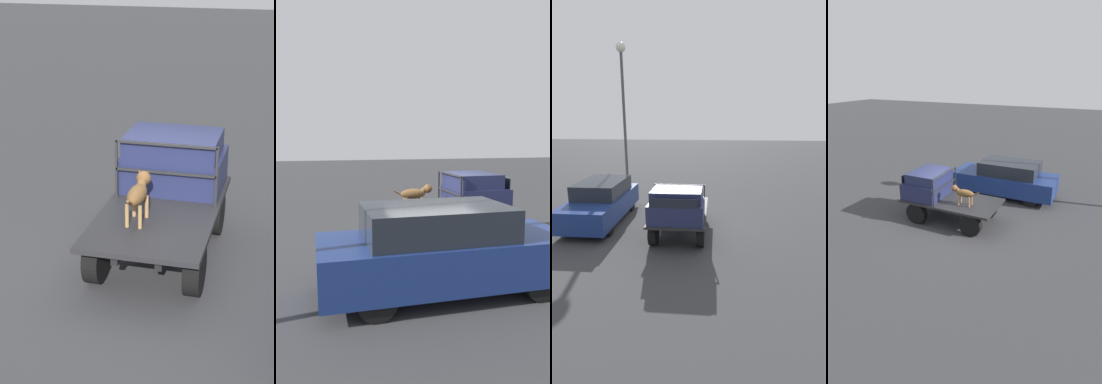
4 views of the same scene
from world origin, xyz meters
TOP-DOWN VIEW (x-y plane):
  - ground_plane at (0.00, 0.00)m, footprint 80.00×80.00m
  - flatbed_truck at (0.00, 0.00)m, footprint 3.49×1.81m
  - truck_cab at (1.00, 0.00)m, footprint 1.33×1.69m
  - truck_headboard at (0.29, 0.00)m, footprint 0.04×1.69m
  - dog at (-0.54, 0.23)m, footprint 1.10×0.27m

SIDE VIEW (x-z plane):
  - ground_plane at x=0.00m, z-range 0.00..0.00m
  - flatbed_truck at x=0.00m, z-range 0.17..1.01m
  - dog at x=-0.54m, z-range 0.93..1.64m
  - truck_cab at x=1.00m, z-range 0.81..1.79m
  - truck_headboard at x=0.29m, z-range 0.98..1.97m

